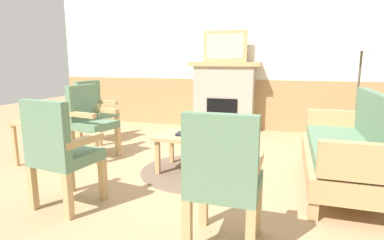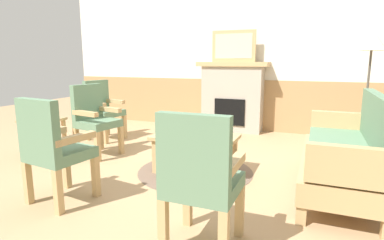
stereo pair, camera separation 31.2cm
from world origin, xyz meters
TOP-DOWN VIEW (x-y plane):
  - ground_plane at (0.00, 0.00)m, footprint 14.00×14.00m
  - wall_back at (0.00, 2.60)m, footprint 7.20×0.14m
  - fireplace at (0.00, 2.35)m, footprint 1.30×0.44m
  - framed_picture at (0.00, 2.35)m, footprint 0.80×0.04m
  - couch at (1.77, 0.03)m, footprint 0.70×1.80m
  - coffee_table at (0.18, -0.00)m, footprint 0.96×0.56m
  - round_rug at (0.18, -0.00)m, footprint 1.36×1.36m
  - book_on_table at (0.05, -0.04)m, footprint 0.23×0.15m
  - armchair_near_fireplace at (-1.37, 0.13)m, footprint 0.56×0.56m
  - armchair_by_window_left at (-1.84, 0.91)m, footprint 0.56×0.56m
  - armchair_front_left at (-0.70, -1.25)m, footprint 0.54×0.54m
  - armchair_front_center at (0.79, -1.44)m, footprint 0.48×0.48m
  - side_table at (-1.85, -0.31)m, footprint 0.44×0.44m
  - floor_lamp_by_couch at (2.08, 1.43)m, footprint 0.36×0.36m

SIDE VIEW (x-z plane):
  - ground_plane at x=0.00m, z-range 0.00..0.00m
  - round_rug at x=0.18m, z-range 0.00..0.01m
  - coffee_table at x=0.18m, z-range 0.17..0.61m
  - couch at x=1.77m, z-range -0.09..0.89m
  - side_table at x=-1.85m, z-range 0.16..0.71m
  - book_on_table at x=0.05m, z-range 0.44..0.47m
  - armchair_near_fireplace at x=-1.37m, z-range 0.05..1.03m
  - armchair_by_window_left at x=-1.84m, z-range 0.05..1.03m
  - armchair_front_left at x=-0.70m, z-range 0.05..1.03m
  - armchair_front_center at x=0.79m, z-range 0.05..1.03m
  - fireplace at x=0.00m, z-range 0.01..1.29m
  - wall_back at x=0.00m, z-range -0.04..2.66m
  - floor_lamp_by_couch at x=2.08m, z-range 0.61..2.29m
  - framed_picture at x=0.00m, z-range 1.28..1.84m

